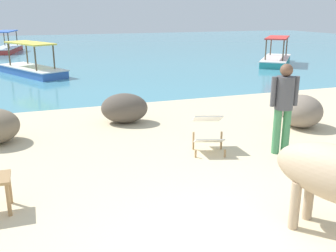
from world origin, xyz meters
The scene contains 9 objects.
sand_beach centered at (0.00, 0.00, 0.02)m, with size 18.00×14.00×0.04m, color beige.
water_surface centered at (0.00, 22.00, 0.00)m, with size 60.00×36.00×0.03m, color teal.
deck_chair_near centered at (1.11, 2.88, 0.42)m, with size 0.74×0.89×0.68m.
person_standing centered at (2.30, 2.32, 0.99)m, with size 0.50×0.32×1.62m.
shore_rock_large centered at (0.11, 5.22, 0.38)m, with size 1.06×0.78×0.68m, color brown.
shore_rock_small centered at (3.72, 3.58, 0.40)m, with size 1.00×0.90×0.71m, color gray.
boat_red centered at (-2.98, 23.09, 0.29)m, with size 1.86×3.83×1.29m.
boat_teal centered at (9.37, 12.75, 0.29)m, with size 3.23×3.56×1.29m.
boat_blue centered at (-1.74, 13.35, 0.29)m, with size 2.68×3.80×1.29m.
Camera 1 is at (-1.88, -3.31, 2.55)m, focal length 41.88 mm.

